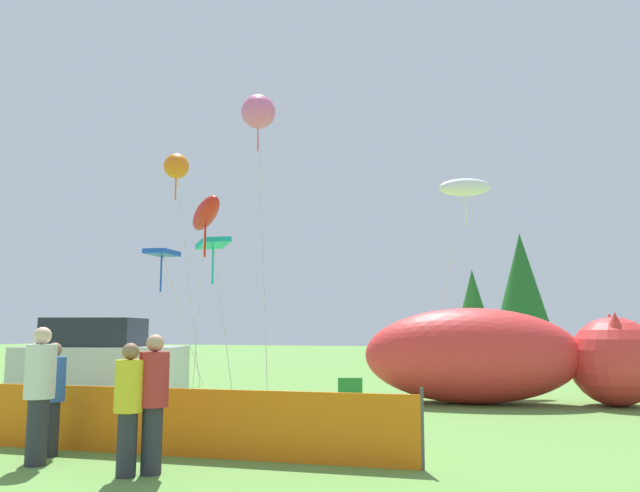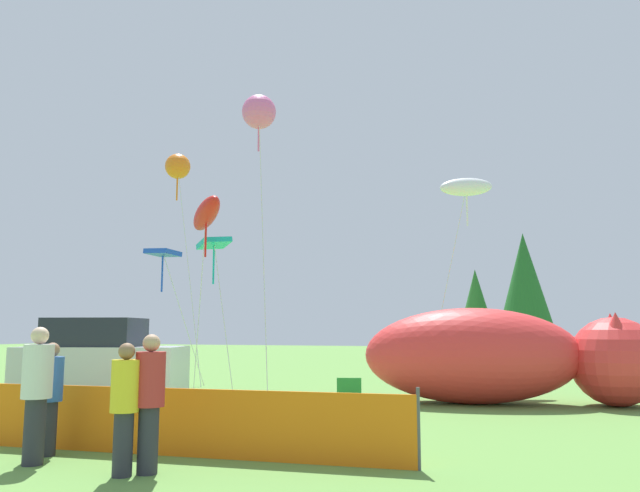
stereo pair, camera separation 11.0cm
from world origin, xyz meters
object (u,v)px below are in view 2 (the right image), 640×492
object	(u,v)px
kite_orange_flower	(178,167)
folding_chair	(349,398)
parked_car	(100,362)
spectator_in_green_shirt	(37,389)
kite_blue_box	(163,255)
kite_teal_diamond	(214,245)
kite_pink_octopus	(259,112)
spectator_in_white_shirt	(50,393)
kite_white_ghost	(466,188)
spectator_in_grey_shirt	(125,403)
spectator_in_black_shirt	(150,397)
inflatable_cat	(502,359)
kite_red_lizard	(206,214)

from	to	relation	value
kite_orange_flower	folding_chair	bearing A→B (deg)	-40.22
parked_car	spectator_in_green_shirt	size ratio (longest dim) A/B	2.29
kite_orange_flower	kite_blue_box	bearing A→B (deg)	-67.79
kite_teal_diamond	kite_orange_flower	xyz separation A→B (m)	(-2.95, 2.47, 3.41)
kite_pink_octopus	kite_blue_box	size ratio (longest dim) A/B	2.07
spectator_in_white_shirt	kite_teal_diamond	distance (m)	10.55
folding_chair	kite_blue_box	world-z (taller)	kite_blue_box
kite_white_ghost	spectator_in_grey_shirt	bearing A→B (deg)	-102.71
parked_car	kite_pink_octopus	world-z (taller)	kite_pink_octopus
kite_blue_box	spectator_in_green_shirt	bearing A→B (deg)	-65.14
kite_pink_octopus	spectator_in_black_shirt	bearing A→B (deg)	-72.70
spectator_in_black_shirt	kite_teal_diamond	world-z (taller)	kite_teal_diamond
folding_chair	spectator_in_green_shirt	size ratio (longest dim) A/B	0.46
parked_car	folding_chair	size ratio (longest dim) A/B	4.94
spectator_in_white_shirt	kite_orange_flower	xyz separation A→B (m)	(-5.46, 12.06, 7.01)
kite_pink_octopus	kite_orange_flower	size ratio (longest dim) A/B	1.11
kite_pink_octopus	kite_white_ghost	bearing A→B (deg)	28.08
inflatable_cat	spectator_in_black_shirt	size ratio (longest dim) A/B	4.10
spectator_in_white_shirt	kite_pink_octopus	xyz separation A→B (m)	(-1.12, 9.80, 7.86)
folding_chair	kite_pink_octopus	xyz separation A→B (m)	(-4.45, 5.17, 8.27)
spectator_in_black_shirt	kite_orange_flower	distance (m)	16.24
kite_pink_octopus	kite_orange_flower	world-z (taller)	kite_pink_octopus
folding_chair	kite_blue_box	distance (m)	10.32
kite_red_lizard	spectator_in_white_shirt	bearing A→B (deg)	-75.53
parked_car	spectator_in_green_shirt	xyz separation A→B (m)	(3.75, -6.14, -0.01)
spectator_in_green_shirt	kite_teal_diamond	world-z (taller)	kite_teal_diamond
spectator_in_white_shirt	kite_teal_diamond	xyz separation A→B (m)	(-2.51, 9.59, 3.60)
spectator_in_black_shirt	spectator_in_white_shirt	size ratio (longest dim) A/B	1.08
spectator_in_white_shirt	kite_pink_octopus	size ratio (longest dim) A/B	0.18
kite_teal_diamond	kite_red_lizard	size ratio (longest dim) A/B	0.81
kite_pink_octopus	kite_orange_flower	distance (m)	4.97
inflatable_cat	spectator_in_green_shirt	bearing A→B (deg)	-130.96
inflatable_cat	spectator_in_green_shirt	xyz separation A→B (m)	(-5.85, -9.46, -0.08)
kite_pink_octopus	kite_blue_box	bearing A→B (deg)	176.77
kite_pink_octopus	spectator_in_green_shirt	bearing A→B (deg)	-82.33
spectator_in_grey_shirt	kite_orange_flower	xyz separation A→B (m)	(-7.34, 12.81, 6.99)
spectator_in_white_shirt	spectator_in_black_shirt	bearing A→B (deg)	-14.13
spectator_in_black_shirt	spectator_in_white_shirt	world-z (taller)	spectator_in_black_shirt
folding_chair	kite_red_lizard	world-z (taller)	kite_red_lizard
kite_white_ghost	kite_red_lizard	size ratio (longest dim) A/B	1.20
spectator_in_black_shirt	kite_pink_octopus	bearing A→B (deg)	107.30
parked_car	spectator_in_grey_shirt	distance (m)	8.28
spectator_in_black_shirt	kite_red_lizard	xyz separation A→B (m)	(-4.28, 8.99, 4.30)
spectator_in_grey_shirt	kite_pink_octopus	world-z (taller)	kite_pink_octopus
kite_white_ghost	kite_orange_flower	size ratio (longest dim) A/B	0.83
kite_white_ghost	kite_red_lizard	xyz separation A→B (m)	(-7.17, -4.60, -1.28)
spectator_in_grey_shirt	kite_pink_octopus	distance (m)	13.48
inflatable_cat	kite_red_lizard	size ratio (longest dim) A/B	1.26
spectator_in_white_shirt	spectator_in_green_shirt	xyz separation A→B (m)	(0.28, -0.57, 0.13)
inflatable_cat	kite_white_ghost	size ratio (longest dim) A/B	1.05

